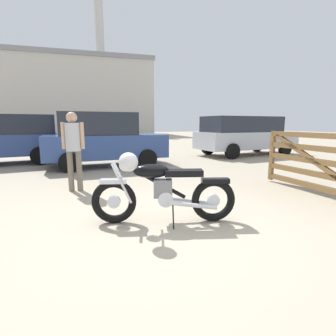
{
  "coord_description": "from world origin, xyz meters",
  "views": [
    {
      "loc": [
        -1.41,
        -3.03,
        1.42
      ],
      "look_at": [
        0.05,
        0.81,
        0.7
      ],
      "focal_mm": 27.22,
      "sensor_mm": 36.0,
      "label": 1
    }
  ],
  "objects_px": {
    "timber_gate": "(329,162)",
    "blue_hatchback_right": "(104,139)",
    "vintage_motorcycle": "(160,190)",
    "white_estate_far": "(245,134)",
    "bystander": "(73,143)"
  },
  "relations": [
    {
      "from": "vintage_motorcycle",
      "to": "timber_gate",
      "type": "relative_size",
      "value": 0.79
    },
    {
      "from": "bystander",
      "to": "blue_hatchback_right",
      "type": "distance_m",
      "value": 3.26
    },
    {
      "from": "timber_gate",
      "to": "white_estate_far",
      "type": "xyz_separation_m",
      "value": [
        2.81,
        6.26,
        0.24
      ]
    },
    {
      "from": "bystander",
      "to": "white_estate_far",
      "type": "xyz_separation_m",
      "value": [
        7.39,
        4.01,
        -0.08
      ]
    },
    {
      "from": "bystander",
      "to": "blue_hatchback_right",
      "type": "relative_size",
      "value": 0.43
    },
    {
      "from": "timber_gate",
      "to": "bystander",
      "type": "height_order",
      "value": "bystander"
    },
    {
      "from": "timber_gate",
      "to": "blue_hatchback_right",
      "type": "relative_size",
      "value": 0.65
    },
    {
      "from": "timber_gate",
      "to": "bystander",
      "type": "distance_m",
      "value": 5.11
    },
    {
      "from": "vintage_motorcycle",
      "to": "white_estate_far",
      "type": "height_order",
      "value": "white_estate_far"
    },
    {
      "from": "vintage_motorcycle",
      "to": "bystander",
      "type": "height_order",
      "value": "bystander"
    },
    {
      "from": "vintage_motorcycle",
      "to": "white_estate_far",
      "type": "xyz_separation_m",
      "value": [
        6.28,
        6.35,
        0.45
      ]
    },
    {
      "from": "timber_gate",
      "to": "white_estate_far",
      "type": "relative_size",
      "value": 0.53
    },
    {
      "from": "vintage_motorcycle",
      "to": "blue_hatchback_right",
      "type": "height_order",
      "value": "blue_hatchback_right"
    },
    {
      "from": "blue_hatchback_right",
      "to": "white_estate_far",
      "type": "height_order",
      "value": "blue_hatchback_right"
    },
    {
      "from": "vintage_motorcycle",
      "to": "blue_hatchback_right",
      "type": "xyz_separation_m",
      "value": [
        -0.13,
        5.44,
        0.43
      ]
    }
  ]
}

